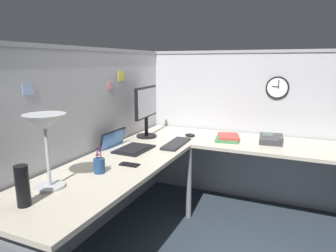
{
  "coord_description": "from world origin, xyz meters",
  "views": [
    {
      "loc": [
        -2.37,
        -0.74,
        1.47
      ],
      "look_at": [
        -0.04,
        0.29,
        0.92
      ],
      "focal_mm": 32.43,
      "sensor_mm": 36.0,
      "label": 1
    }
  ],
  "objects_px": {
    "pen_cup": "(99,165)",
    "wall_clock": "(277,88)",
    "monitor": "(146,108)",
    "computer_mouse": "(190,135)",
    "keyboard": "(176,144)",
    "desk_lamp_dome": "(45,128)",
    "office_phone": "(272,140)",
    "thermos_flask": "(23,186)",
    "book_stack": "(228,138)",
    "cell_phone": "(129,165)",
    "laptop": "(125,146)"
  },
  "relations": [
    {
      "from": "desk_lamp_dome",
      "to": "cell_phone",
      "type": "xyz_separation_m",
      "value": [
        0.53,
        -0.23,
        -0.36
      ]
    },
    {
      "from": "desk_lamp_dome",
      "to": "cell_phone",
      "type": "bearing_deg",
      "value": -22.92
    },
    {
      "from": "computer_mouse",
      "to": "thermos_flask",
      "type": "relative_size",
      "value": 0.47
    },
    {
      "from": "desk_lamp_dome",
      "to": "book_stack",
      "type": "relative_size",
      "value": 1.38
    },
    {
      "from": "desk_lamp_dome",
      "to": "keyboard",
      "type": "bearing_deg",
      "value": -15.39
    },
    {
      "from": "desk_lamp_dome",
      "to": "computer_mouse",
      "type": "bearing_deg",
      "value": -12.63
    },
    {
      "from": "pen_cup",
      "to": "thermos_flask",
      "type": "xyz_separation_m",
      "value": [
        -0.55,
        0.07,
        0.06
      ]
    },
    {
      "from": "pen_cup",
      "to": "wall_clock",
      "type": "bearing_deg",
      "value": -31.64
    },
    {
      "from": "computer_mouse",
      "to": "office_phone",
      "type": "height_order",
      "value": "office_phone"
    },
    {
      "from": "pen_cup",
      "to": "book_stack",
      "type": "bearing_deg",
      "value": -25.82
    },
    {
      "from": "pen_cup",
      "to": "cell_phone",
      "type": "xyz_separation_m",
      "value": [
        0.21,
        -0.11,
        -0.05
      ]
    },
    {
      "from": "keyboard",
      "to": "pen_cup",
      "type": "height_order",
      "value": "pen_cup"
    },
    {
      "from": "computer_mouse",
      "to": "cell_phone",
      "type": "relative_size",
      "value": 0.72
    },
    {
      "from": "monitor",
      "to": "keyboard",
      "type": "xyz_separation_m",
      "value": [
        -0.15,
        -0.38,
        -0.28
      ]
    },
    {
      "from": "desk_lamp_dome",
      "to": "wall_clock",
      "type": "height_order",
      "value": "wall_clock"
    },
    {
      "from": "monitor",
      "to": "thermos_flask",
      "type": "height_order",
      "value": "monitor"
    },
    {
      "from": "desk_lamp_dome",
      "to": "monitor",
      "type": "bearing_deg",
      "value": 2.24
    },
    {
      "from": "keyboard",
      "to": "pen_cup",
      "type": "bearing_deg",
      "value": 164.64
    },
    {
      "from": "thermos_flask",
      "to": "office_phone",
      "type": "distance_m",
      "value": 2.09
    },
    {
      "from": "laptop",
      "to": "thermos_flask",
      "type": "bearing_deg",
      "value": -175.65
    },
    {
      "from": "monitor",
      "to": "pen_cup",
      "type": "relative_size",
      "value": 2.78
    },
    {
      "from": "cell_phone",
      "to": "thermos_flask",
      "type": "relative_size",
      "value": 0.65
    },
    {
      "from": "cell_phone",
      "to": "keyboard",
      "type": "bearing_deg",
      "value": -10.57
    },
    {
      "from": "thermos_flask",
      "to": "book_stack",
      "type": "xyz_separation_m",
      "value": [
        1.78,
        -0.66,
        -0.09
      ]
    },
    {
      "from": "keyboard",
      "to": "desk_lamp_dome",
      "type": "relative_size",
      "value": 0.97
    },
    {
      "from": "pen_cup",
      "to": "wall_clock",
      "type": "distance_m",
      "value": 1.92
    },
    {
      "from": "laptop",
      "to": "pen_cup",
      "type": "xyz_separation_m",
      "value": [
        -0.56,
        -0.15,
        0.03
      ]
    },
    {
      "from": "keyboard",
      "to": "office_phone",
      "type": "relative_size",
      "value": 1.93
    },
    {
      "from": "thermos_flask",
      "to": "wall_clock",
      "type": "distance_m",
      "value": 2.42
    },
    {
      "from": "computer_mouse",
      "to": "wall_clock",
      "type": "xyz_separation_m",
      "value": [
        0.4,
        -0.76,
        0.47
      ]
    },
    {
      "from": "thermos_flask",
      "to": "keyboard",
      "type": "bearing_deg",
      "value": -10.97
    },
    {
      "from": "laptop",
      "to": "cell_phone",
      "type": "relative_size",
      "value": 2.71
    },
    {
      "from": "desk_lamp_dome",
      "to": "office_phone",
      "type": "distance_m",
      "value": 1.95
    },
    {
      "from": "monitor",
      "to": "pen_cup",
      "type": "bearing_deg",
      "value": -170.39
    },
    {
      "from": "book_stack",
      "to": "monitor",
      "type": "bearing_deg",
      "value": 105.84
    },
    {
      "from": "pen_cup",
      "to": "cell_phone",
      "type": "distance_m",
      "value": 0.24
    },
    {
      "from": "desk_lamp_dome",
      "to": "cell_phone",
      "type": "distance_m",
      "value": 0.68
    },
    {
      "from": "computer_mouse",
      "to": "thermos_flask",
      "type": "xyz_separation_m",
      "value": [
        -1.75,
        0.29,
        0.09
      ]
    },
    {
      "from": "laptop",
      "to": "wall_clock",
      "type": "distance_m",
      "value": 1.6
    },
    {
      "from": "cell_phone",
      "to": "thermos_flask",
      "type": "distance_m",
      "value": 0.79
    },
    {
      "from": "laptop",
      "to": "keyboard",
      "type": "distance_m",
      "value": 0.47
    },
    {
      "from": "thermos_flask",
      "to": "book_stack",
      "type": "height_order",
      "value": "thermos_flask"
    },
    {
      "from": "desk_lamp_dome",
      "to": "cell_phone",
      "type": "height_order",
      "value": "desk_lamp_dome"
    },
    {
      "from": "office_phone",
      "to": "monitor",
      "type": "bearing_deg",
      "value": 101.61
    },
    {
      "from": "wall_clock",
      "to": "computer_mouse",
      "type": "bearing_deg",
      "value": 117.9
    },
    {
      "from": "desk_lamp_dome",
      "to": "wall_clock",
      "type": "bearing_deg",
      "value": -29.87
    },
    {
      "from": "laptop",
      "to": "desk_lamp_dome",
      "type": "distance_m",
      "value": 0.95
    },
    {
      "from": "computer_mouse",
      "to": "thermos_flask",
      "type": "height_order",
      "value": "thermos_flask"
    },
    {
      "from": "monitor",
      "to": "computer_mouse",
      "type": "bearing_deg",
      "value": -64.96
    },
    {
      "from": "keyboard",
      "to": "desk_lamp_dome",
      "type": "height_order",
      "value": "desk_lamp_dome"
    }
  ]
}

